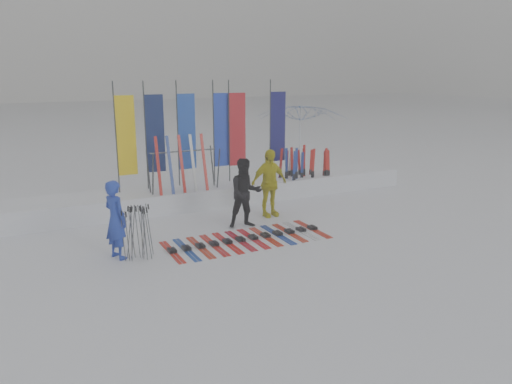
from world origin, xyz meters
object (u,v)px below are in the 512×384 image
person_blue (116,220)px  tent_canopy (301,142)px  person_yellow (269,183)px  person_black (245,193)px  ski_rack (184,164)px  ski_row (247,239)px

person_blue → tent_canopy: (7.72, 4.82, 0.60)m
person_yellow → tent_canopy: tent_canopy is taller
person_yellow → tent_canopy: 4.68m
tent_canopy → person_black: bearing=-136.0°
person_blue → person_yellow: 4.78m
person_black → person_blue: bearing=-159.2°
person_blue → person_black: size_ratio=0.96×
person_blue → tent_canopy: bearing=-80.6°
person_blue → tent_canopy: 9.12m
person_blue → person_yellow: size_ratio=0.92×
person_black → ski_rack: (-0.91, 2.32, 0.46)m
person_blue → ski_row: (3.10, -0.22, -0.86)m
person_black → ski_rack: size_ratio=0.91×
person_black → person_yellow: 1.21m
person_blue → person_black: (3.54, 0.78, 0.04)m
tent_canopy → ski_row: bearing=-132.5°
person_black → tent_canopy: (4.18, 4.05, 0.56)m
tent_canopy → ski_row: size_ratio=0.83×
person_yellow → ski_row: (-1.47, -1.61, -0.94)m
tent_canopy → ski_row: 6.99m
person_black → tent_canopy: tent_canopy is taller
person_blue → ski_row: size_ratio=0.44×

